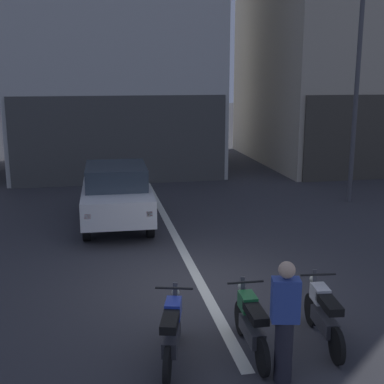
% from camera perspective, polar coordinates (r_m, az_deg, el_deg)
% --- Properties ---
extents(ground_plane, '(120.00, 120.00, 0.00)m').
position_cam_1_polar(ground_plane, '(10.07, 1.12, -10.37)').
color(ground_plane, '#333338').
extents(lane_centre_line, '(0.20, 18.00, 0.01)m').
position_cam_1_polar(lane_centre_line, '(15.68, -3.48, -1.79)').
color(lane_centre_line, silver).
rests_on(lane_centre_line, ground).
extents(building_mid_block, '(8.07, 7.23, 10.49)m').
position_cam_1_polar(building_mid_block, '(22.44, -8.71, 15.98)').
color(building_mid_block, silver).
rests_on(building_mid_block, ground).
extents(car_white_crossing_near, '(1.86, 4.14, 1.64)m').
position_cam_1_polar(car_white_crossing_near, '(13.95, -8.29, -0.03)').
color(car_white_crossing_near, black).
rests_on(car_white_crossing_near, ground).
extents(street_lamp, '(0.36, 0.36, 7.13)m').
position_cam_1_polar(street_lamp, '(16.79, 17.81, 13.46)').
color(street_lamp, '#47474C').
rests_on(street_lamp, ground).
extents(motorcycle_blue_row_leftmost, '(0.61, 1.63, 0.98)m').
position_cam_1_polar(motorcycle_blue_row_leftmost, '(7.54, -2.22, -14.97)').
color(motorcycle_blue_row_leftmost, black).
rests_on(motorcycle_blue_row_leftmost, ground).
extents(motorcycle_green_row_left_mid, '(0.55, 1.67, 0.98)m').
position_cam_1_polar(motorcycle_green_row_left_mid, '(7.78, 6.47, -14.12)').
color(motorcycle_green_row_left_mid, black).
rests_on(motorcycle_green_row_left_mid, ground).
extents(motorcycle_white_row_centre, '(0.55, 1.67, 0.98)m').
position_cam_1_polar(motorcycle_white_row_centre, '(8.23, 14.23, -12.85)').
color(motorcycle_white_row_centre, black).
rests_on(motorcycle_white_row_centre, ground).
extents(person_by_motorcycles, '(0.40, 0.29, 1.67)m').
position_cam_1_polar(person_by_motorcycles, '(7.01, 10.14, -13.79)').
color(person_by_motorcycles, '#23232D').
rests_on(person_by_motorcycles, ground).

